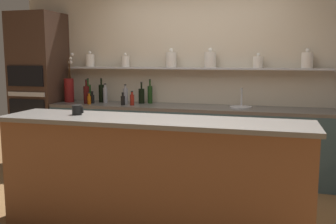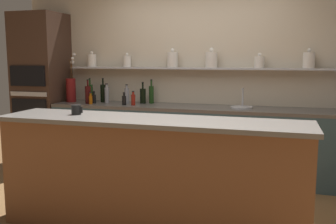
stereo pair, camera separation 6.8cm
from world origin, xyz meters
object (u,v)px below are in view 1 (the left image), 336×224
object	(u,v)px
bottle_sauce_9	(92,98)
bottle_wine_5	(88,93)
flower_vase	(69,88)
bottle_spirit_0	(105,95)
bottle_sauce_1	(123,100)
bottle_spirit_2	(125,96)
coffee_mug	(77,110)
sink_fixture	(241,106)
bottle_wine_3	(101,93)
oven_tower	(40,89)
bottle_wine_8	(86,94)
bottle_wine_10	(150,94)
bottle_wine_6	(141,96)
bottle_sauce_7	(132,99)
bottle_sauce_4	(89,99)

from	to	relation	value
bottle_sauce_9	bottle_wine_5	bearing A→B (deg)	129.89
bottle_wine_5	flower_vase	bearing A→B (deg)	-151.18
bottle_spirit_0	bottle_sauce_1	xyz separation A→B (m)	(0.34, -0.17, -0.05)
bottle_spirit_2	coffee_mug	size ratio (longest dim) A/B	2.41
sink_fixture	bottle_wine_3	size ratio (longest dim) A/B	0.80
oven_tower	bottle_wine_8	bearing A→B (deg)	-7.52
bottle_spirit_0	bottle_wine_8	world-z (taller)	bottle_wine_8
sink_fixture	bottle_sauce_9	xyz separation A→B (m)	(-2.03, -0.07, 0.04)
flower_vase	bottle_wine_5	xyz separation A→B (m)	(0.23, 0.13, -0.07)
bottle_spirit_0	bottle_wine_5	bearing A→B (deg)	162.48
bottle_wine_8	bottle_sauce_1	bearing A→B (deg)	-1.69
bottle_spirit_2	bottle_wine_10	world-z (taller)	bottle_wine_10
bottle_spirit_0	bottle_spirit_2	distance (m)	0.30
bottle_spirit_0	bottle_sauce_9	bearing A→B (deg)	-146.04
bottle_wine_6	bottle_sauce_7	size ratio (longest dim) A/B	1.56
bottle_sauce_1	bottle_wine_10	distance (m)	0.42
bottle_wine_10	bottle_sauce_1	bearing A→B (deg)	-133.45
oven_tower	bottle_spirit_0	world-z (taller)	oven_tower
bottle_sauce_7	bottle_wine_8	xyz separation A→B (m)	(-0.67, -0.01, 0.05)
flower_vase	bottle_wine_10	xyz separation A→B (m)	(1.17, 0.16, -0.07)
bottle_sauce_9	coffee_mug	size ratio (longest dim) A/B	1.53
sink_fixture	bottle_wine_10	world-z (taller)	bottle_wine_10
oven_tower	bottle_sauce_7	xyz separation A→B (m)	(1.48, -0.10, -0.09)
bottle_wine_8	bottle_sauce_9	world-z (taller)	bottle_wine_8
bottle_sauce_1	bottle_spirit_2	xyz separation A→B (m)	(-0.04, 0.18, 0.04)
bottle_spirit_0	bottle_wine_5	world-z (taller)	bottle_wine_5
bottle_spirit_2	sink_fixture	bearing A→B (deg)	-1.66
flower_vase	bottle_wine_3	xyz separation A→B (m)	(0.46, 0.09, -0.06)
flower_vase	bottle_sauce_7	bearing A→B (deg)	-6.62
bottle_sauce_1	bottle_wine_3	world-z (taller)	bottle_wine_3
bottle_spirit_0	bottle_sauce_4	xyz separation A→B (m)	(-0.14, -0.21, -0.05)
bottle_wine_6	bottle_wine_8	distance (m)	0.76
bottle_spirit_0	sink_fixture	bearing A→B (deg)	-1.05
flower_vase	bottle_sauce_9	size ratio (longest dim) A/B	4.11
bottle_spirit_2	bottle_wine_8	world-z (taller)	bottle_wine_8
bottle_spirit_0	bottle_wine_6	size ratio (longest dim) A/B	0.92
bottle_spirit_0	oven_tower	bearing A→B (deg)	-177.36
flower_vase	bottle_spirit_0	xyz separation A→B (m)	(0.55, 0.03, -0.08)
flower_vase	sink_fixture	distance (m)	2.43
bottle_wine_3	flower_vase	bearing A→B (deg)	-169.13
bottle_spirit_0	bottle_wine_3	bearing A→B (deg)	145.04
bottle_spirit_0	bottle_wine_10	size ratio (longest dim) A/B	0.82
bottle_sauce_1	bottle_sauce_9	distance (m)	0.49
bottle_wine_3	bottle_wine_5	distance (m)	0.23
bottle_wine_5	coffee_mug	distance (m)	1.97
bottle_spirit_0	bottle_sauce_1	world-z (taller)	bottle_spirit_0
bottle_sauce_1	bottle_sauce_4	bearing A→B (deg)	-174.73
bottle_spirit_0	coffee_mug	world-z (taller)	bottle_spirit_0
flower_vase	bottle_sauce_7	distance (m)	1.02
oven_tower	bottle_wine_10	size ratio (longest dim) A/B	6.54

